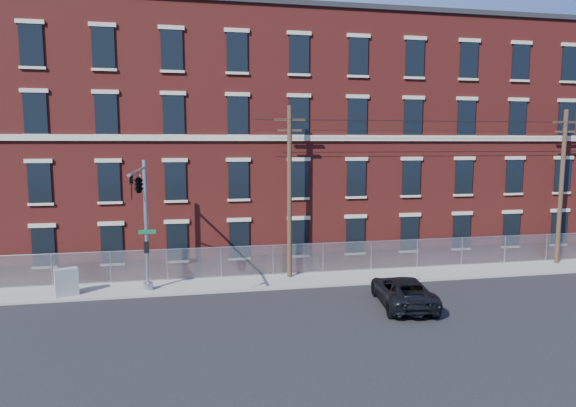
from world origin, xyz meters
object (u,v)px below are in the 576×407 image
(utility_pole_near, at_px, (290,189))
(utility_cabinet, at_px, (66,282))
(traffic_signal_mast, at_px, (141,197))
(pickup_truck, at_px, (403,291))

(utility_pole_near, bearing_deg, utility_cabinet, -173.92)
(traffic_signal_mast, distance_m, pickup_truck, 13.63)
(traffic_signal_mast, relative_size, pickup_truck, 1.35)
(pickup_truck, bearing_deg, traffic_signal_mast, -2.18)
(traffic_signal_mast, bearing_deg, pickup_truck, -10.70)
(pickup_truck, bearing_deg, utility_pole_near, -43.16)
(traffic_signal_mast, relative_size, utility_cabinet, 4.97)
(utility_pole_near, relative_size, pickup_truck, 1.92)
(traffic_signal_mast, xyz_separation_m, pickup_truck, (12.58, -2.38, -4.67))
(utility_pole_near, relative_size, utility_cabinet, 7.10)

